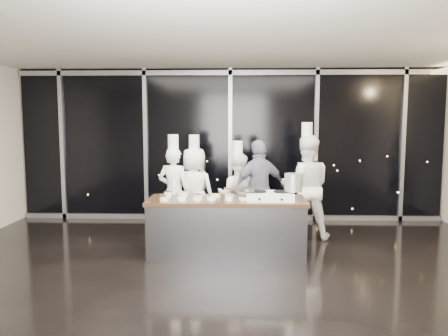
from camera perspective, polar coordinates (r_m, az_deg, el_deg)
The scene contains 14 objects.
ground at distance 6.19m, azimuth 0.11°, elevation -13.75°, with size 9.00×9.00×0.00m, color black.
room_shell at distance 5.82m, azimuth 1.86°, elevation 7.50°, with size 9.02×7.02×3.21m.
window_wall at distance 9.26m, azimuth 0.82°, elevation 3.04°, with size 8.90×0.11×3.20m.
demo_counter at distance 6.92m, azimuth 0.36°, elevation -7.67°, with size 2.46×0.86×0.90m.
stove at distance 6.75m, azimuth 6.02°, elevation -3.63°, with size 0.73×0.47×0.14m.
frying_pan at distance 6.73m, azimuth 2.94°, elevation -2.77°, with size 0.50×0.30×0.05m.
stock_pot at distance 6.73m, azimuth 9.03°, elevation -1.88°, with size 0.27×0.27×0.27m, color #A9A9AB.
prep_bowls at distance 6.91m, azimuth -3.24°, elevation -3.70°, with size 1.40×0.71×0.05m.
squeeze_bottle at distance 7.22m, azimuth -6.58°, elevation -2.53°, with size 0.07×0.07×0.26m.
chef_far_left at distance 8.00m, azimuth -6.57°, elevation -2.98°, with size 0.68×0.53×1.87m.
chef_left at distance 8.07m, azimuth -3.88°, elevation -2.96°, with size 0.93×0.79×1.86m.
chef_center at distance 7.92m, azimuth 1.76°, elevation -3.52°, with size 0.81×0.66×1.75m.
guest at distance 7.86m, azimuth 4.65°, elevation -2.77°, with size 1.13×0.83×1.77m.
chef_right at distance 7.94m, azimuth 10.64°, elevation -2.43°, with size 0.92×0.73×2.08m.
Camera 1 is at (0.20, -5.81, 2.12)m, focal length 35.00 mm.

